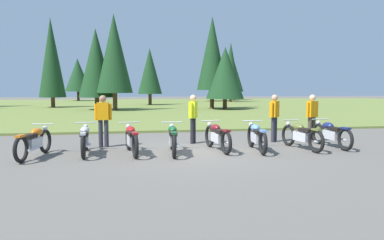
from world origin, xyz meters
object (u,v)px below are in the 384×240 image
(rider_with_back_turned, at_px, (103,118))
(rider_near_row_end, at_px, (274,115))
(rider_checking_bike, at_px, (312,115))
(motorcycle_sky_blue, at_px, (257,136))
(motorcycle_olive, at_px, (301,135))
(motorcycle_red, at_px, (132,139))
(motorcycle_orange, at_px, (34,142))
(motorcycle_navy, at_px, (331,134))
(rider_in_hivis_vest, at_px, (193,116))
(motorcycle_silver, at_px, (85,139))
(motorcycle_maroon, at_px, (217,136))
(motorcycle_british_green, at_px, (173,139))

(rider_with_back_turned, xyz_separation_m, rider_near_row_end, (5.86, 0.18, 0.00))
(rider_with_back_turned, bearing_deg, rider_checking_bike, -0.19)
(motorcycle_sky_blue, bearing_deg, rider_with_back_turned, 162.62)
(motorcycle_olive, relative_size, rider_near_row_end, 1.25)
(motorcycle_olive, height_order, rider_checking_bike, rider_checking_bike)
(motorcycle_red, relative_size, motorcycle_olive, 1.00)
(motorcycle_orange, relative_size, rider_with_back_turned, 1.25)
(motorcycle_orange, relative_size, motorcycle_navy, 0.99)
(rider_in_hivis_vest, bearing_deg, motorcycle_navy, -19.68)
(rider_with_back_turned, bearing_deg, motorcycle_navy, -9.54)
(motorcycle_orange, height_order, rider_with_back_turned, rider_with_back_turned)
(motorcycle_orange, relative_size, rider_in_hivis_vest, 1.25)
(motorcycle_silver, relative_size, motorcycle_maroon, 1.00)
(motorcycle_silver, xyz_separation_m, rider_in_hivis_vest, (3.40, 1.53, 0.51))
(motorcycle_red, relative_size, rider_checking_bike, 1.25)
(rider_with_back_turned, relative_size, rider_in_hivis_vest, 1.00)
(motorcycle_british_green, xyz_separation_m, motorcycle_olive, (4.03, 0.10, 0.00))
(motorcycle_sky_blue, xyz_separation_m, rider_with_back_turned, (-4.63, 1.45, 0.51))
(motorcycle_orange, relative_size, motorcycle_maroon, 0.99)
(motorcycle_navy, bearing_deg, motorcycle_red, -178.55)
(motorcycle_maroon, height_order, motorcycle_navy, same)
(rider_checking_bike, bearing_deg, motorcycle_olive, -127.98)
(motorcycle_olive, bearing_deg, rider_with_back_turned, 167.09)
(motorcycle_sky_blue, height_order, motorcycle_navy, same)
(rider_checking_bike, bearing_deg, motorcycle_silver, -171.01)
(motorcycle_olive, bearing_deg, motorcycle_red, 179.70)
(motorcycle_red, bearing_deg, rider_checking_bike, 12.12)
(motorcycle_british_green, distance_m, rider_in_hivis_vest, 2.08)
(motorcycle_red, xyz_separation_m, rider_with_back_turned, (-0.90, 1.37, 0.51))
(motorcycle_british_green, bearing_deg, motorcycle_maroon, 11.81)
(motorcycle_orange, height_order, motorcycle_british_green, same)
(rider_with_back_turned, bearing_deg, rider_near_row_end, 1.78)
(motorcycle_british_green, xyz_separation_m, rider_with_back_turned, (-2.08, 1.50, 0.51))
(motorcycle_sky_blue, bearing_deg, motorcycle_silver, 177.47)
(motorcycle_navy, xyz_separation_m, rider_with_back_turned, (-7.21, 1.21, 0.51))
(motorcycle_orange, distance_m, rider_in_hivis_vest, 5.05)
(motorcycle_orange, distance_m, motorcycle_red, 2.63)
(motorcycle_olive, bearing_deg, motorcycle_navy, 9.54)
(motorcycle_orange, xyz_separation_m, motorcycle_maroon, (5.20, 0.25, 0.00))
(motorcycle_navy, bearing_deg, motorcycle_olive, -170.46)
(motorcycle_maroon, relative_size, rider_checking_bike, 1.25)
(motorcycle_maroon, bearing_deg, rider_with_back_turned, 160.76)
(motorcycle_red, bearing_deg, rider_with_back_turned, 123.20)
(motorcycle_british_green, height_order, rider_near_row_end, rider_near_row_end)
(motorcycle_silver, bearing_deg, motorcycle_maroon, 0.22)
(motorcycle_sky_blue, distance_m, rider_with_back_turned, 4.88)
(rider_checking_bike, bearing_deg, rider_in_hivis_vest, 175.54)
(rider_checking_bike, bearing_deg, rider_near_row_end, 171.10)
(motorcycle_silver, relative_size, motorcycle_navy, 1.00)
(motorcycle_red, height_order, motorcycle_maroon, same)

